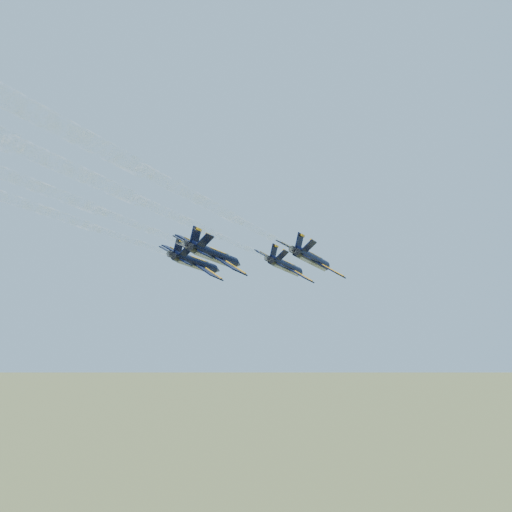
% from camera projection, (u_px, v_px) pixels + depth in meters
% --- Properties ---
extents(jet_lead, '(11.99, 17.83, 6.67)m').
position_uv_depth(jet_lead, '(286.00, 266.00, 123.22)').
color(jet_lead, black).
extents(jet_left, '(11.99, 17.83, 6.67)m').
position_uv_depth(jet_left, '(196.00, 263.00, 114.66)').
color(jet_left, black).
extents(jet_right, '(11.99, 17.83, 6.67)m').
position_uv_depth(jet_right, '(312.00, 259.00, 106.70)').
color(jet_right, black).
extents(jet_slot, '(11.99, 17.83, 6.67)m').
position_uv_depth(jet_slot, '(215.00, 255.00, 99.19)').
color(jet_slot, black).
extents(smoke_trail_lead, '(19.58, 82.84, 2.97)m').
position_uv_depth(smoke_trail_lead, '(51.00, 228.00, 67.30)').
color(smoke_trail_lead, white).
extents(smoke_trail_right, '(19.58, 82.84, 2.97)m').
position_uv_depth(smoke_trail_right, '(29.00, 201.00, 50.77)').
color(smoke_trail_right, white).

